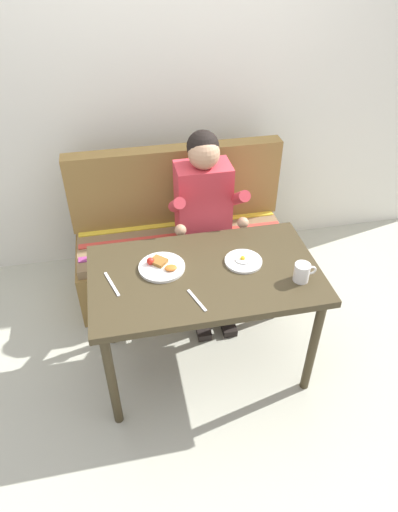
{
  "coord_description": "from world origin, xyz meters",
  "views": [
    {
      "loc": [
        -0.39,
        -1.74,
        2.24
      ],
      "look_at": [
        0.0,
        0.15,
        0.72
      ],
      "focal_mm": 31.6,
      "sensor_mm": 36.0,
      "label": 1
    }
  ],
  "objects_px": {
    "knife": "(112,284)",
    "plate_eggs": "(243,261)",
    "couch": "(181,247)",
    "person": "(205,208)",
    "plate_breakfast": "(161,266)",
    "table": "(205,284)",
    "fork": "(197,300)",
    "coffee_mug": "(302,272)"
  },
  "relations": [
    {
      "from": "table",
      "to": "couch",
      "type": "height_order",
      "value": "couch"
    },
    {
      "from": "person",
      "to": "couch",
      "type": "bearing_deg",
      "value": 126.68
    },
    {
      "from": "fork",
      "to": "knife",
      "type": "height_order",
      "value": "same"
    },
    {
      "from": "plate_eggs",
      "to": "knife",
      "type": "height_order",
      "value": "plate_eggs"
    },
    {
      "from": "couch",
      "to": "knife",
      "type": "height_order",
      "value": "couch"
    },
    {
      "from": "table",
      "to": "knife",
      "type": "bearing_deg",
      "value": -179.69
    },
    {
      "from": "plate_breakfast",
      "to": "coffee_mug",
      "type": "bearing_deg",
      "value": -18.97
    },
    {
      "from": "plate_eggs",
      "to": "knife",
      "type": "xyz_separation_m",
      "value": [
        -0.7,
        -0.04,
        -0.01
      ]
    },
    {
      "from": "plate_breakfast",
      "to": "plate_eggs",
      "type": "distance_m",
      "value": 0.44
    },
    {
      "from": "couch",
      "to": "plate_breakfast",
      "type": "height_order",
      "value": "couch"
    },
    {
      "from": "coffee_mug",
      "to": "fork",
      "type": "distance_m",
      "value": 0.55
    },
    {
      "from": "plate_breakfast",
      "to": "coffee_mug",
      "type": "height_order",
      "value": "coffee_mug"
    },
    {
      "from": "couch",
      "to": "coffee_mug",
      "type": "xyz_separation_m",
      "value": [
        0.47,
        -0.92,
        0.45
      ]
    },
    {
      "from": "table",
      "to": "person",
      "type": "distance_m",
      "value": 0.61
    },
    {
      "from": "couch",
      "to": "knife",
      "type": "bearing_deg",
      "value": -121.93
    },
    {
      "from": "couch",
      "to": "plate_breakfast",
      "type": "relative_size",
      "value": 5.91
    },
    {
      "from": "person",
      "to": "plate_eggs",
      "type": "bearing_deg",
      "value": -80.97
    },
    {
      "from": "plate_breakfast",
      "to": "couch",
      "type": "bearing_deg",
      "value": 72.55
    },
    {
      "from": "plate_eggs",
      "to": "knife",
      "type": "distance_m",
      "value": 0.7
    },
    {
      "from": "table",
      "to": "coffee_mug",
      "type": "bearing_deg",
      "value": -18.73
    },
    {
      "from": "fork",
      "to": "person",
      "type": "bearing_deg",
      "value": 55.95
    },
    {
      "from": "person",
      "to": "fork",
      "type": "xyz_separation_m",
      "value": [
        -0.21,
        -0.79,
        -0.01
      ]
    },
    {
      "from": "table",
      "to": "coffee_mug",
      "type": "distance_m",
      "value": 0.51
    },
    {
      "from": "person",
      "to": "coffee_mug",
      "type": "bearing_deg",
      "value": -65.82
    },
    {
      "from": "couch",
      "to": "knife",
      "type": "distance_m",
      "value": 0.99
    },
    {
      "from": "plate_breakfast",
      "to": "plate_eggs",
      "type": "xyz_separation_m",
      "value": [
        0.43,
        -0.04,
        -0.0
      ]
    },
    {
      "from": "plate_breakfast",
      "to": "person",
      "type": "bearing_deg",
      "value": 55.97
    },
    {
      "from": "plate_breakfast",
      "to": "coffee_mug",
      "type": "xyz_separation_m",
      "value": [
        0.68,
        -0.23,
        0.04
      ]
    },
    {
      "from": "table",
      "to": "plate_eggs",
      "type": "relative_size",
      "value": 6.01
    },
    {
      "from": "table",
      "to": "person",
      "type": "relative_size",
      "value": 0.99
    },
    {
      "from": "couch",
      "to": "plate_eggs",
      "type": "xyz_separation_m",
      "value": [
        0.22,
        -0.73,
        0.41
      ]
    },
    {
      "from": "couch",
      "to": "person",
      "type": "relative_size",
      "value": 1.19
    },
    {
      "from": "plate_eggs",
      "to": "fork",
      "type": "bearing_deg",
      "value": -141.56
    },
    {
      "from": "fork",
      "to": "couch",
      "type": "bearing_deg",
      "value": 66.12
    },
    {
      "from": "plate_breakfast",
      "to": "table",
      "type": "bearing_deg",
      "value": -19.48
    },
    {
      "from": "couch",
      "to": "person",
      "type": "distance_m",
      "value": 0.47
    },
    {
      "from": "couch",
      "to": "plate_breakfast",
      "type": "bearing_deg",
      "value": -107.45
    },
    {
      "from": "fork",
      "to": "knife",
      "type": "relative_size",
      "value": 0.85
    },
    {
      "from": "table",
      "to": "coffee_mug",
      "type": "relative_size",
      "value": 10.17
    },
    {
      "from": "plate_breakfast",
      "to": "fork",
      "type": "height_order",
      "value": "plate_breakfast"
    },
    {
      "from": "knife",
      "to": "plate_eggs",
      "type": "bearing_deg",
      "value": -13.96
    },
    {
      "from": "knife",
      "to": "plate_breakfast",
      "type": "bearing_deg",
      "value": -0.42
    }
  ]
}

